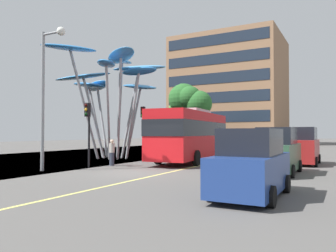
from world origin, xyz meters
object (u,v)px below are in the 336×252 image
Objects in this scene: traffic_light_kerb_near at (88,121)px; no_entry_sign at (147,136)px; leaf_sculpture at (111,77)px; traffic_light_kerb_far at (143,122)px; red_bus at (191,133)px; traffic_light_island_mid at (172,126)px; street_lamp at (48,80)px; car_parked_far at (302,147)px; car_parked_mid at (277,152)px; pedestrian at (112,153)px; car_parked_near at (251,165)px.

traffic_light_kerb_near reaches higher than no_entry_sign.
leaf_sculpture is 2.78× the size of traffic_light_kerb_far.
traffic_light_kerb_far reaches higher than red_bus.
traffic_light_kerb_near is at bearing -62.34° from leaf_sculpture.
traffic_light_island_mid is 13.27m from street_lamp.
red_bus is at bearing 64.71° from street_lamp.
traffic_light_kerb_near is 1.03× the size of traffic_light_island_mid.
no_entry_sign is at bearing 12.26° from leaf_sculpture.
traffic_light_island_mid is 0.89× the size of car_parked_far.
no_entry_sign is at bearing 155.12° from car_parked_mid.
traffic_light_kerb_near is 0.88× the size of car_parked_mid.
car_parked_mid reaches higher than pedestrian.
traffic_light_kerb_near is at bearing -90.23° from traffic_light_island_mid.
red_bus is at bearing 8.35° from traffic_light_kerb_far.
car_parked_far is at bearing 5.74° from leaf_sculpture.
leaf_sculpture is 4.07× the size of no_entry_sign.
traffic_light_kerb_far is 11.11m from car_parked_mid.
car_parked_far is 2.57× the size of pedestrian.
traffic_light_kerb_near is 7.19m from no_entry_sign.
car_parked_near is (10.64, -14.94, -1.65)m from traffic_light_island_mid.
no_entry_sign is at bearing -176.03° from car_parked_far.
traffic_light_island_mid is 18.41m from car_parked_near.
street_lamp is 4.67× the size of pedestrian.
street_lamp reaches higher than car_parked_far.
red_bus is 4.16m from no_entry_sign.
leaf_sculpture is 2.65× the size of car_parked_near.
leaf_sculpture is at bearing 107.59° from street_lamp.
car_parked_near is 11.99m from street_lamp.
red_bus is 7.96m from car_parked_mid.
leaf_sculpture is at bearing -174.26° from car_parked_far.
street_lamp is (-0.54, -2.52, 2.06)m from traffic_light_kerb_near.
car_parked_near is at bearing -22.27° from traffic_light_kerb_near.
pedestrian is (1.17, 3.98, -3.98)m from street_lamp.
street_lamp is (-0.58, -8.46, 1.92)m from traffic_light_kerb_far.
traffic_light_island_mid is 3.57m from no_entry_sign.
pedestrian is (4.01, -5.01, -5.79)m from leaf_sculpture.
car_parked_mid is 5.77m from car_parked_far.
traffic_light_kerb_far reaches higher than car_parked_mid.
traffic_light_kerb_near is at bearing -113.08° from pedestrian.
red_bus is 1.39× the size of street_lamp.
red_bus is 2.43× the size of car_parked_mid.
traffic_light_kerb_far is at bearing -8.62° from leaf_sculpture.
car_parked_near is (6.97, -10.86, -1.00)m from red_bus.
car_parked_far is at bearing 36.09° from traffic_light_kerb_near.
no_entry_sign is at bearing 110.15° from traffic_light_kerb_far.
car_parked_near is at bearing -30.13° from pedestrian.
car_parked_mid is at bearing 4.07° from pedestrian.
traffic_light_island_mid reaches higher than no_entry_sign.
traffic_light_island_mid is 0.88× the size of car_parked_near.
traffic_light_kerb_near is 13.51m from car_parked_far.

